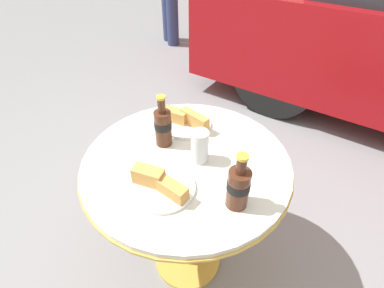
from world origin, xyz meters
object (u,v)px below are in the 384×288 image
Objects in this scene: cola_bottle_right at (163,126)px; drinking_glass at (200,148)px; lunch_plate_far at (186,121)px; cola_bottle_left at (238,186)px; lunch_plate_near at (161,185)px; bistro_table at (187,184)px.

drinking_glass is (0.17, -0.00, -0.03)m from cola_bottle_right.
drinking_glass is 0.23m from lunch_plate_far.
lunch_plate_near is at bearing -159.96° from cola_bottle_left.
cola_bottle_left is (0.25, -0.08, 0.22)m from bistro_table.
lunch_plate_near is (-0.24, -0.09, -0.06)m from cola_bottle_left.
cola_bottle_right is at bearing 178.86° from drinking_glass.
bistro_table is at bearing -54.69° from lunch_plate_far.
cola_bottle_left is at bearing 20.04° from lunch_plate_near.
cola_bottle_right is at bearing 165.82° from bistro_table.
drinking_glass is at bearing 82.42° from lunch_plate_near.
drinking_glass is at bearing 152.22° from cola_bottle_left.
lunch_plate_near is 0.38m from lunch_plate_far.
cola_bottle_left is 0.26m from lunch_plate_near.
drinking_glass is at bearing -1.14° from cola_bottle_right.
bistro_table is at bearing -144.17° from drinking_glass.
cola_bottle_right is 0.17m from drinking_glass.
cola_bottle_right is 0.25m from lunch_plate_near.
bistro_table is 0.20m from drinking_glass.
drinking_glass is (-0.21, 0.11, -0.02)m from cola_bottle_left.
lunch_plate_far is (-0.13, 0.18, 0.16)m from bistro_table.
cola_bottle_right is at bearing 125.54° from lunch_plate_near.
drinking_glass reaches higher than bistro_table.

